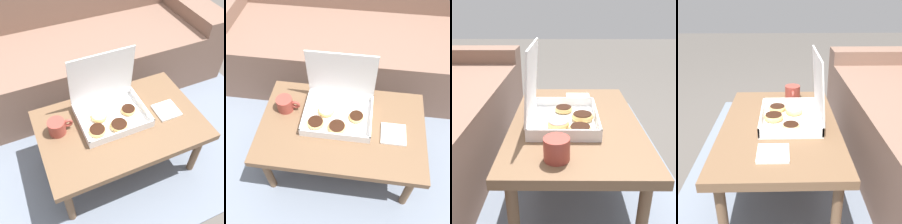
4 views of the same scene
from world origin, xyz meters
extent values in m
plane|color=#514C47|center=(0.00, 0.00, 0.00)|extent=(12.00, 12.00, 0.00)
cube|color=slate|center=(0.00, 0.30, 0.01)|extent=(2.46, 1.90, 0.01)
cube|color=#7A5B4C|center=(-1.05, 0.78, 0.28)|extent=(0.24, 0.87, 0.57)
cube|color=brown|center=(0.00, -0.09, 0.38)|extent=(0.92, 0.59, 0.04)
cylinder|color=brown|center=(-0.40, -0.32, 0.18)|extent=(0.04, 0.04, 0.36)
cylinder|color=brown|center=(0.40, -0.32, 0.18)|extent=(0.04, 0.04, 0.36)
cylinder|color=brown|center=(-0.40, 0.14, 0.18)|extent=(0.04, 0.04, 0.36)
cylinder|color=brown|center=(0.40, 0.14, 0.18)|extent=(0.04, 0.04, 0.36)
cube|color=white|center=(-0.03, -0.04, 0.40)|extent=(0.38, 0.30, 0.01)
cube|color=white|center=(-0.03, -0.19, 0.43)|extent=(0.38, 0.01, 0.05)
cube|color=white|center=(-0.03, 0.11, 0.43)|extent=(0.38, 0.01, 0.05)
cube|color=white|center=(-0.22, -0.04, 0.43)|extent=(0.01, 0.30, 0.05)
cube|color=white|center=(0.16, -0.04, 0.43)|extent=(0.01, 0.30, 0.05)
cube|color=white|center=(-0.03, 0.10, 0.60)|extent=(0.38, 0.03, 0.30)
torus|color=#E0B266|center=(-0.10, -0.01, 0.42)|extent=(0.10, 0.10, 0.03)
cylinder|color=pink|center=(-0.10, -0.01, 0.43)|extent=(0.08, 0.08, 0.01)
torus|color=#E0B266|center=(0.07, -0.04, 0.42)|extent=(0.09, 0.09, 0.03)
cylinder|color=black|center=(0.07, -0.04, 0.43)|extent=(0.08, 0.08, 0.01)
torus|color=#E0B266|center=(-0.02, -0.12, 0.42)|extent=(0.10, 0.10, 0.03)
cylinder|color=black|center=(-0.02, -0.12, 0.43)|extent=(0.09, 0.09, 0.01)
torus|color=#E0B266|center=(-0.15, -0.11, 0.42)|extent=(0.10, 0.10, 0.03)
cylinder|color=black|center=(-0.15, -0.11, 0.43)|extent=(0.08, 0.08, 0.01)
cylinder|color=#993D33|center=(-0.34, -0.01, 0.44)|extent=(0.09, 0.09, 0.08)
torus|color=#993D33|center=(-0.28, -0.01, 0.45)|extent=(0.05, 0.02, 0.05)
cube|color=white|center=(0.28, -0.12, 0.41)|extent=(0.13, 0.13, 0.01)
camera|label=1|loc=(-0.43, -0.95, 1.52)|focal=42.00mm
camera|label=2|loc=(0.09, -0.93, 1.59)|focal=42.00mm
camera|label=3|loc=(-1.13, -0.04, 0.91)|focal=42.00mm
camera|label=4|loc=(1.20, -0.07, 1.02)|focal=42.00mm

